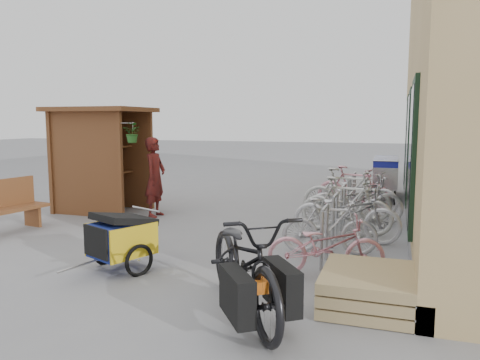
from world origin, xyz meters
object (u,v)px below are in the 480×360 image
(shopping_carts, at_px, (386,174))
(bike_3, at_px, (346,205))
(bike_1, at_px, (330,227))
(bike_7, at_px, (353,188))
(kiosk, at_px, (98,145))
(person_kiosk, at_px, (155,177))
(bike_6, at_px, (358,193))
(bike_4, at_px, (356,200))
(bike_5, at_px, (346,194))
(bike_0, at_px, (326,246))
(cargo_bike, at_px, (245,263))
(bike_2, at_px, (346,213))
(bench, at_px, (3,206))
(child_trailer, at_px, (121,237))
(pallet_stack, at_px, (367,288))

(shopping_carts, xyz_separation_m, bike_3, (-0.61, -4.52, -0.13))
(bike_1, xyz_separation_m, bike_7, (0.01, 3.88, 0.08))
(kiosk, relative_size, bike_1, 1.68)
(person_kiosk, bearing_deg, bike_6, -70.33)
(bike_4, bearing_deg, bike_5, 22.60)
(shopping_carts, height_order, bike_7, shopping_carts)
(kiosk, distance_m, bike_0, 6.49)
(cargo_bike, relative_size, bike_2, 1.22)
(bike_4, relative_size, bike_6, 1.04)
(bike_1, bearing_deg, cargo_bike, 161.21)
(bench, height_order, bike_3, bike_3)
(kiosk, height_order, bike_7, kiosk)
(person_kiosk, height_order, bike_6, person_kiosk)
(child_trailer, height_order, person_kiosk, person_kiosk)
(kiosk, bearing_deg, cargo_bike, -42.08)
(shopping_carts, xyz_separation_m, bike_2, (-0.54, -5.11, -0.17))
(pallet_stack, bearing_deg, bike_3, 99.95)
(person_kiosk, height_order, bike_2, person_kiosk)
(bench, xyz_separation_m, shopping_carts, (6.68, 6.57, 0.15))
(shopping_carts, relative_size, bike_0, 1.60)
(bike_6, bearing_deg, person_kiosk, 128.04)
(kiosk, xyz_separation_m, bike_4, (5.78, 0.48, -1.05))
(kiosk, relative_size, child_trailer, 1.71)
(bench, height_order, shopping_carts, shopping_carts)
(bike_5, bearing_deg, bike_4, -140.36)
(bike_1, xyz_separation_m, bike_2, (0.16, 0.93, 0.05))
(pallet_stack, distance_m, bike_7, 5.89)
(bike_2, xyz_separation_m, bike_3, (-0.07, 0.59, 0.04))
(shopping_carts, xyz_separation_m, bike_4, (-0.50, -3.66, -0.16))
(child_trailer, bearing_deg, kiosk, 151.85)
(bike_5, bearing_deg, pallet_stack, -168.01)
(kiosk, bearing_deg, bike_6, 15.87)
(bike_4, bearing_deg, child_trailer, 131.01)
(child_trailer, xyz_separation_m, bike_2, (2.83, 2.64, 0.02))
(bike_4, height_order, bike_7, bike_7)
(shopping_carts, xyz_separation_m, bike_1, (-0.70, -6.05, -0.22))
(bike_7, bearing_deg, bike_6, -144.04)
(shopping_carts, distance_m, bike_4, 3.70)
(bike_0, relative_size, bike_3, 0.90)
(person_kiosk, xyz_separation_m, bike_3, (4.14, -0.26, -0.34))
(bike_6, bearing_deg, bike_3, -166.38)
(kiosk, xyz_separation_m, bike_2, (5.73, -0.97, -1.06))
(bike_2, bearing_deg, person_kiosk, 83.89)
(cargo_bike, relative_size, person_kiosk, 1.31)
(bike_4, relative_size, bike_5, 1.03)
(child_trailer, bearing_deg, person_kiosk, 134.58)
(bike_1, height_order, bike_5, bike_5)
(child_trailer, bearing_deg, bike_7, 87.38)
(cargo_bike, xyz_separation_m, bike_7, (0.54, 6.53, -0.06))
(bike_6, height_order, bike_7, bike_7)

